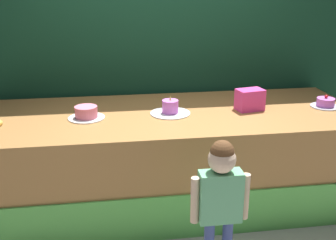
{
  "coord_description": "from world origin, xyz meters",
  "views": [
    {
      "loc": [
        -0.54,
        -2.88,
        2.03
      ],
      "look_at": [
        -0.05,
        0.39,
        0.89
      ],
      "focal_mm": 44.67,
      "sensor_mm": 36.0,
      "label": 1
    }
  ],
  "objects_px": {
    "child_figure": "(220,192)",
    "cake_center": "(170,109)",
    "pink_box": "(250,100)",
    "cake_right": "(325,103)",
    "cake_left": "(86,113)"
  },
  "relations": [
    {
      "from": "child_figure",
      "to": "cake_center",
      "type": "height_order",
      "value": "same"
    },
    {
      "from": "pink_box",
      "to": "cake_center",
      "type": "xyz_separation_m",
      "value": [
        -0.73,
        -0.01,
        -0.05
      ]
    },
    {
      "from": "pink_box",
      "to": "cake_right",
      "type": "distance_m",
      "value": 0.74
    },
    {
      "from": "cake_left",
      "to": "pink_box",
      "type": "bearing_deg",
      "value": 0.95
    },
    {
      "from": "child_figure",
      "to": "cake_left",
      "type": "relative_size",
      "value": 3.31
    },
    {
      "from": "cake_left",
      "to": "cake_right",
      "type": "xyz_separation_m",
      "value": [
        2.2,
        0.01,
        -0.01
      ]
    },
    {
      "from": "cake_center",
      "to": "cake_left",
      "type": "bearing_deg",
      "value": -178.59
    },
    {
      "from": "cake_left",
      "to": "cake_right",
      "type": "bearing_deg",
      "value": 0.18
    },
    {
      "from": "cake_left",
      "to": "cake_center",
      "type": "xyz_separation_m",
      "value": [
        0.73,
        0.02,
        -0.0
      ]
    },
    {
      "from": "pink_box",
      "to": "cake_left",
      "type": "relative_size",
      "value": 0.76
    },
    {
      "from": "pink_box",
      "to": "cake_right",
      "type": "bearing_deg",
      "value": -1.36
    },
    {
      "from": "cake_left",
      "to": "cake_center",
      "type": "relative_size",
      "value": 0.88
    },
    {
      "from": "cake_right",
      "to": "pink_box",
      "type": "bearing_deg",
      "value": 178.64
    },
    {
      "from": "child_figure",
      "to": "cake_center",
      "type": "bearing_deg",
      "value": 98.52
    },
    {
      "from": "pink_box",
      "to": "cake_center",
      "type": "height_order",
      "value": "pink_box"
    }
  ]
}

